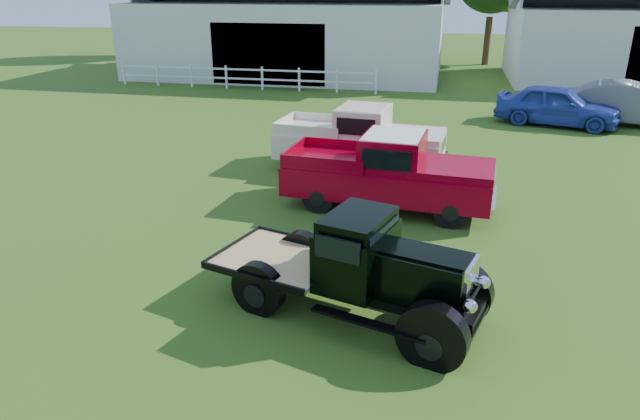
% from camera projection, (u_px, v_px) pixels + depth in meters
% --- Properties ---
extents(ground, '(120.00, 120.00, 0.00)m').
position_uv_depth(ground, '(296.00, 285.00, 10.60)').
color(ground, '#375B1B').
extents(shed_left, '(18.80, 10.20, 5.60)m').
position_uv_depth(shed_left, '(291.00, 27.00, 34.56)').
color(shed_left, silver).
rests_on(shed_left, ground).
extents(fence_rail, '(14.20, 0.16, 1.20)m').
position_uv_depth(fence_rail, '(244.00, 78.00, 30.12)').
color(fence_rail, white).
rests_on(fence_rail, ground).
extents(vintage_flatbed, '(4.94, 3.05, 1.83)m').
position_uv_depth(vintage_flatbed, '(352.00, 265.00, 9.36)').
color(vintage_flatbed, black).
rests_on(vintage_flatbed, ground).
extents(red_pickup, '(5.36, 2.46, 1.90)m').
position_uv_depth(red_pickup, '(388.00, 171.00, 13.94)').
color(red_pickup, maroon).
rests_on(red_pickup, ground).
extents(white_pickup, '(5.26, 2.47, 1.87)m').
position_uv_depth(white_pickup, '(359.00, 139.00, 16.86)').
color(white_pickup, beige).
rests_on(white_pickup, ground).
extents(misc_car_blue, '(4.94, 3.08, 1.57)m').
position_uv_depth(misc_car_blue, '(557.00, 105.00, 22.29)').
color(misc_car_blue, '#273DA0').
rests_on(misc_car_blue, ground).
extents(misc_car_grey, '(5.30, 2.91, 1.66)m').
position_uv_depth(misc_car_grey, '(630.00, 104.00, 22.35)').
color(misc_car_grey, '#5B5C62').
rests_on(misc_car_grey, ground).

